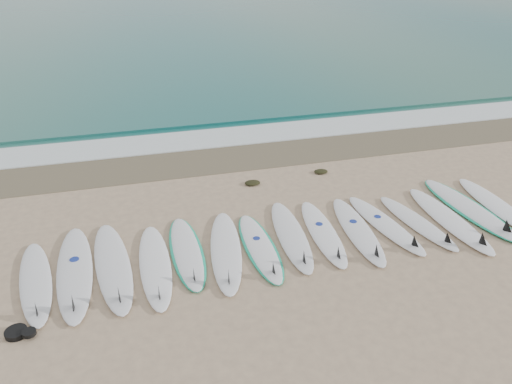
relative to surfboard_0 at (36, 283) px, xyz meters
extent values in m
plane|color=tan|center=(4.57, 0.22, -0.05)|extent=(120.00, 120.00, 0.00)
cube|color=#216158|center=(4.57, 32.72, -0.04)|extent=(120.00, 55.00, 0.03)
cube|color=brown|center=(4.57, 4.32, -0.05)|extent=(120.00, 1.80, 0.01)
cube|color=silver|center=(4.57, 5.72, -0.03)|extent=(120.00, 1.40, 0.04)
cube|color=#216158|center=(4.57, 7.22, 0.00)|extent=(120.00, 1.00, 0.10)
ellipsoid|color=white|center=(-0.01, 0.07, -0.01)|extent=(0.88, 2.52, 0.08)
cone|color=black|center=(0.12, -0.82, 0.13)|extent=(0.25, 0.29, 0.26)
ellipsoid|color=silver|center=(0.61, 0.20, 0.00)|extent=(0.74, 2.91, 0.09)
cone|color=black|center=(0.66, -0.85, 0.16)|extent=(0.26, 0.32, 0.31)
cylinder|color=navy|center=(0.60, 0.48, 0.04)|extent=(0.17, 0.17, 0.01)
ellipsoid|color=silver|center=(1.25, 0.21, -0.01)|extent=(0.87, 2.89, 0.09)
cone|color=black|center=(1.35, -0.83, 0.16)|extent=(0.27, 0.33, 0.30)
ellipsoid|color=white|center=(1.97, 0.04, -0.01)|extent=(0.55, 2.61, 0.08)
cone|color=black|center=(1.96, -0.92, 0.14)|extent=(0.22, 0.28, 0.28)
ellipsoid|color=white|center=(2.56, 0.30, -0.01)|extent=(0.52, 2.43, 0.08)
ellipsoid|color=#15B383|center=(2.56, 0.30, -0.02)|extent=(0.61, 2.45, 0.06)
cone|color=black|center=(2.57, -0.59, 0.13)|extent=(0.21, 0.26, 0.26)
ellipsoid|color=white|center=(3.27, 0.16, -0.01)|extent=(0.96, 2.75, 0.09)
cone|color=black|center=(3.12, -0.82, 0.15)|extent=(0.27, 0.32, 0.29)
ellipsoid|color=white|center=(3.90, 0.11, -0.01)|extent=(0.51, 2.37, 0.08)
ellipsoid|color=#15B383|center=(3.90, 0.11, -0.02)|extent=(0.59, 2.39, 0.05)
cone|color=black|center=(3.90, -0.76, 0.12)|extent=(0.20, 0.25, 0.25)
cylinder|color=navy|center=(3.90, 0.33, 0.03)|extent=(0.14, 0.14, 0.01)
ellipsoid|color=white|center=(4.59, 0.34, -0.01)|extent=(0.75, 2.63, 0.08)
cone|color=black|center=(4.51, -0.61, 0.14)|extent=(0.24, 0.29, 0.28)
ellipsoid|color=white|center=(5.22, 0.27, -0.01)|extent=(0.69, 2.50, 0.08)
cone|color=black|center=(5.15, -0.63, 0.13)|extent=(0.23, 0.28, 0.26)
cylinder|color=navy|center=(5.23, 0.51, 0.03)|extent=(0.15, 0.15, 0.01)
ellipsoid|color=white|center=(5.91, 0.17, -0.01)|extent=(0.74, 2.60, 0.08)
cone|color=black|center=(5.83, -0.76, 0.14)|extent=(0.24, 0.29, 0.27)
cylinder|color=navy|center=(5.93, 0.42, 0.03)|extent=(0.16, 0.16, 0.01)
ellipsoid|color=white|center=(6.52, 0.24, -0.01)|extent=(0.85, 2.51, 0.08)
cone|color=black|center=(6.65, -0.65, 0.13)|extent=(0.24, 0.29, 0.26)
cylinder|color=navy|center=(6.49, 0.47, 0.03)|extent=(0.16, 0.16, 0.01)
ellipsoid|color=white|center=(7.19, 0.14, -0.01)|extent=(0.83, 2.36, 0.07)
cone|color=black|center=(7.32, -0.70, 0.12)|extent=(0.23, 0.27, 0.25)
ellipsoid|color=white|center=(7.87, 0.07, -0.01)|extent=(0.62, 2.76, 0.09)
cone|color=black|center=(7.89, -0.93, 0.15)|extent=(0.24, 0.30, 0.29)
ellipsoid|color=white|center=(8.55, 0.36, -0.01)|extent=(0.80, 2.86, 0.09)
ellipsoid|color=#15B383|center=(8.55, 0.36, -0.01)|extent=(0.90, 2.89, 0.07)
cone|color=black|center=(8.62, -0.67, 0.16)|extent=(0.26, 0.32, 0.30)
ellipsoid|color=white|center=(9.19, 0.28, -0.01)|extent=(0.65, 2.70, 0.09)
ellipsoid|color=black|center=(4.43, 2.70, -0.02)|extent=(0.36, 0.28, 0.07)
ellipsoid|color=black|center=(6.20, 2.86, -0.02)|extent=(0.34, 0.26, 0.07)
cylinder|color=black|center=(-0.14, -1.13, -0.01)|extent=(0.32, 0.32, 0.08)
cylinder|color=black|center=(0.06, -1.23, 0.03)|extent=(0.20, 0.20, 0.06)
camera|label=1|loc=(1.85, -7.34, 5.22)|focal=35.00mm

